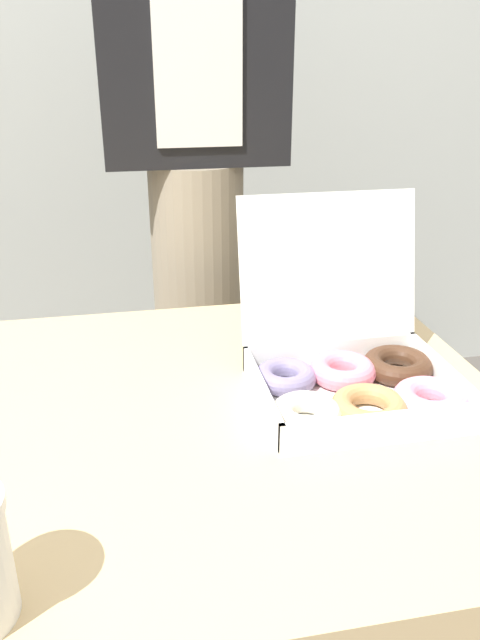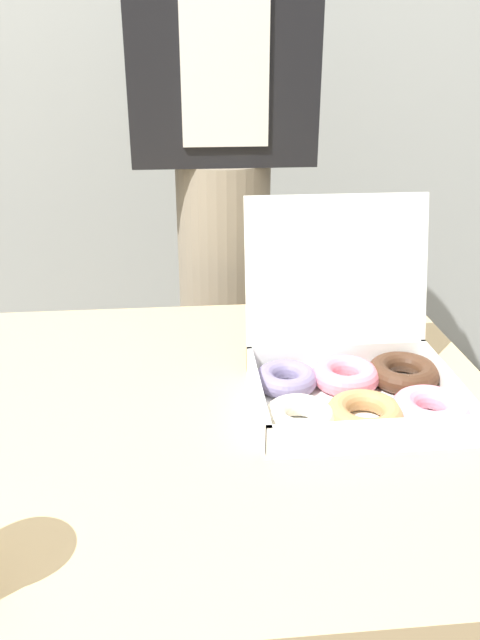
# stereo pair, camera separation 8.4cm
# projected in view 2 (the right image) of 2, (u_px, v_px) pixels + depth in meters

# --- Properties ---
(wall_back) EXTENTS (10.00, 0.05, 2.60)m
(wall_back) POSITION_uv_depth(u_px,v_px,m) (156.00, 13.00, 1.94)
(wall_back) COLOR #B2B7B2
(wall_back) RESTS_ON ground_plane
(table) EXTENTS (1.07, 0.81, 0.70)m
(table) POSITION_uv_depth(u_px,v_px,m) (162.00, 589.00, 1.06)
(table) COLOR tan
(table) RESTS_ON ground_plane
(donut_box) EXTENTS (0.33, 0.31, 0.28)m
(donut_box) POSITION_uv_depth(u_px,v_px,m) (356.00, 378.00, 0.93)
(donut_box) COLOR white
(donut_box) RESTS_ON table
(person_customer) EXTENTS (0.41, 0.23, 1.79)m
(person_customer) POSITION_uv_depth(u_px,v_px,m) (223.00, 148.00, 1.46)
(person_customer) COLOR gray
(person_customer) RESTS_ON ground_plane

